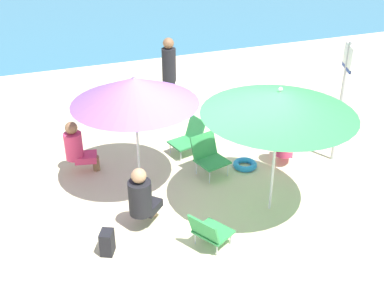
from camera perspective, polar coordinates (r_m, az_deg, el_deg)
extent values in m
plane|color=beige|center=(7.68, 0.85, -6.30)|extent=(40.00, 40.00, 0.00)
cube|color=teal|center=(21.33, -14.37, 15.84)|extent=(40.00, 16.00, 0.01)
cylinder|color=silver|center=(7.58, -6.56, 1.23)|extent=(0.04, 0.04, 1.87)
cone|color=#8E56C6|center=(7.27, -6.88, 6.34)|extent=(1.97, 1.97, 0.41)
sphere|color=silver|center=(7.19, -6.99, 8.08)|extent=(0.06, 0.06, 0.06)
cylinder|color=silver|center=(7.01, 9.80, -1.14)|extent=(0.04, 0.04, 1.94)
cone|color=green|center=(6.65, 10.37, 4.88)|extent=(2.18, 2.18, 0.33)
sphere|color=silver|center=(6.58, 10.51, 6.44)|extent=(0.06, 0.06, 0.06)
cube|color=#33934C|center=(6.65, 2.56, -10.40)|extent=(0.58, 0.60, 0.03)
cube|color=#33934C|center=(6.41, 1.39, -10.15)|extent=(0.35, 0.47, 0.33)
cylinder|color=silver|center=(6.91, 2.12, -9.86)|extent=(0.02, 0.02, 0.19)
cylinder|color=silver|center=(6.74, 4.67, -11.11)|extent=(0.02, 0.02, 0.19)
cylinder|color=silver|center=(6.72, 0.40, -11.17)|extent=(0.02, 0.02, 0.19)
cylinder|color=silver|center=(6.54, 2.98, -12.50)|extent=(0.02, 0.02, 0.19)
cube|color=#33934C|center=(8.73, -0.95, 0.13)|extent=(0.58, 0.55, 0.03)
cube|color=#33934C|center=(8.76, 0.42, 1.81)|extent=(0.27, 0.47, 0.41)
cylinder|color=silver|center=(8.57, -1.34, -1.42)|extent=(0.02, 0.02, 0.22)
cylinder|color=silver|center=(8.83, -2.62, -0.48)|extent=(0.02, 0.02, 0.22)
cylinder|color=silver|center=(8.76, 0.75, -0.70)|extent=(0.02, 0.02, 0.22)
cylinder|color=silver|center=(9.01, -0.57, 0.20)|extent=(0.02, 0.02, 0.22)
cube|color=#33934C|center=(8.10, 2.43, -2.11)|extent=(0.59, 0.57, 0.03)
cube|color=#33934C|center=(8.16, 1.41, -0.17)|extent=(0.51, 0.28, 0.40)
cylinder|color=silver|center=(8.16, 4.28, -3.07)|extent=(0.02, 0.02, 0.25)
cylinder|color=silver|center=(7.95, 2.12, -3.94)|extent=(0.02, 0.02, 0.25)
cylinder|color=silver|center=(8.40, 2.69, -2.01)|extent=(0.02, 0.02, 0.25)
cylinder|color=silver|center=(8.19, 0.55, -2.82)|extent=(0.02, 0.02, 0.25)
cylinder|color=black|center=(9.99, -2.67, 5.21)|extent=(0.24, 0.24, 0.87)
cylinder|color=black|center=(9.71, -2.77, 9.40)|extent=(0.28, 0.28, 0.67)
sphere|color=#896042|center=(9.58, -2.83, 11.91)|extent=(0.22, 0.22, 0.22)
cube|color=black|center=(7.04, -5.35, -7.35)|extent=(0.49, 0.49, 0.12)
cylinder|color=tan|center=(7.23, -4.67, -7.57)|extent=(0.12, 0.12, 0.28)
cylinder|color=black|center=(6.77, -6.20, -6.39)|extent=(0.33, 0.33, 0.52)
sphere|color=tan|center=(6.56, -6.37, -3.77)|extent=(0.21, 0.21, 0.21)
cube|color=#DB3866|center=(8.41, -12.52, -1.56)|extent=(0.42, 0.38, 0.12)
cylinder|color=#896042|center=(8.46, -11.35, -2.27)|extent=(0.12, 0.12, 0.27)
cylinder|color=#DB3866|center=(8.31, -13.92, -0.23)|extent=(0.30, 0.30, 0.47)
sphere|color=#896042|center=(8.16, -14.20, 1.88)|extent=(0.21, 0.21, 0.21)
cube|color=#DB3866|center=(8.73, 10.91, -0.63)|extent=(0.47, 0.48, 0.12)
cylinder|color=#DBAD84|center=(8.92, 10.91, -0.73)|extent=(0.12, 0.12, 0.21)
cylinder|color=#DB3866|center=(8.44, 11.00, 0.36)|extent=(0.32, 0.32, 0.53)
sphere|color=#DBAD84|center=(8.28, 11.24, 2.65)|extent=(0.22, 0.22, 0.22)
cylinder|color=#ADADB2|center=(8.58, 17.29, 4.57)|extent=(0.06, 0.06, 2.17)
cube|color=white|center=(8.30, 18.11, 9.79)|extent=(0.20, 0.45, 0.42)
cube|color=navy|center=(8.35, 17.93, 8.64)|extent=(0.20, 0.45, 0.06)
torus|color=#238CD8|center=(8.47, 6.33, -2.46)|extent=(0.43, 0.43, 0.10)
cube|color=black|center=(6.63, -10.08, -11.48)|extent=(0.24, 0.26, 0.35)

